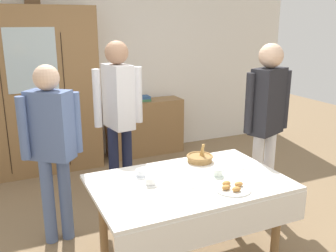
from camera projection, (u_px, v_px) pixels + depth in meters
ground_plane at (177, 246)px, 3.35m from camera, size 12.00×12.00×0.00m
back_wall at (96, 64)px, 5.30m from camera, size 6.40×0.10×2.70m
dining_table at (191, 194)px, 2.98m from camera, size 1.53×0.98×0.72m
wall_cabinet at (33, 93)px, 4.75m from camera, size 1.63×0.46×2.13m
bookshelf_low at (145, 127)px, 5.59m from camera, size 1.13×0.35×0.82m
book_stack at (144, 98)px, 5.47m from camera, size 0.17×0.21×0.07m
tea_cup_mid_right at (150, 182)px, 2.89m from camera, size 0.13×0.13×0.06m
tea_cup_far_left at (218, 173)px, 3.05m from camera, size 0.13×0.13×0.06m
tea_cup_near_right at (141, 173)px, 3.05m from camera, size 0.13×0.13×0.06m
bread_basket at (200, 158)px, 3.37m from camera, size 0.24×0.24×0.16m
pastry_plate at (232, 188)px, 2.82m from camera, size 0.28×0.28×0.05m
spoon_mid_left at (198, 187)px, 2.86m from camera, size 0.12×0.02×0.01m
spoon_near_right at (227, 157)px, 3.48m from camera, size 0.12×0.02×0.01m
spoon_front_edge at (241, 169)px, 3.19m from camera, size 0.12×0.02×0.01m
person_near_right_end at (267, 113)px, 3.68m from camera, size 0.52×0.32×1.75m
person_behind_table_right at (119, 108)px, 3.86m from camera, size 0.52×0.39×1.76m
person_by_cabinet at (52, 139)px, 3.20m from camera, size 0.52×0.38×1.61m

